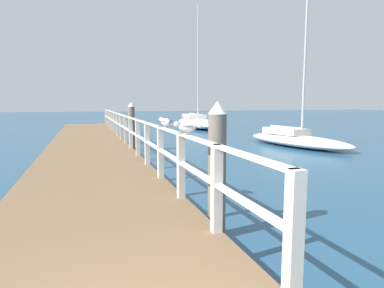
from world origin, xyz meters
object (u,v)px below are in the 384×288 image
(dock_piling_far, at_px, (132,127))
(seagull_foreground, at_px, (187,127))
(dock_piling_near, at_px, (217,170))
(boat_2, at_px, (196,122))
(seagull_background, at_px, (165,121))
(boat_1, at_px, (296,139))

(dock_piling_far, height_order, seagull_foreground, dock_piling_far)
(dock_piling_near, xyz_separation_m, dock_piling_far, (0.00, 9.60, 0.00))
(dock_piling_near, height_order, boat_2, boat_2)
(dock_piling_near, distance_m, seagull_foreground, 0.82)
(seagull_background, bearing_deg, dock_piling_near, -94.10)
(dock_piling_far, bearing_deg, boat_2, 59.68)
(dock_piling_near, distance_m, seagull_background, 1.94)
(boat_2, bearing_deg, dock_piling_near, 76.68)
(boat_1, bearing_deg, seagull_background, 31.11)
(seagull_foreground, height_order, boat_1, boat_1)
(dock_piling_near, distance_m, boat_1, 11.95)
(boat_1, distance_m, boat_2, 13.06)
(seagull_background, bearing_deg, seagull_foreground, -106.38)
(seagull_background, xyz_separation_m, boat_2, (7.62, 20.19, -1.28))
(dock_piling_near, xyz_separation_m, seagull_foreground, (-0.39, 0.31, 0.66))
(dock_piling_far, bearing_deg, dock_piling_near, -90.00)
(dock_piling_near, height_order, boat_1, boat_1)
(seagull_foreground, relative_size, boat_1, 0.06)
(dock_piling_far, xyz_separation_m, boat_1, (7.90, -0.66, -0.74))
(seagull_foreground, xyz_separation_m, boat_2, (7.63, 21.67, -1.28))
(boat_1, bearing_deg, dock_piling_near, 38.83)
(seagull_foreground, height_order, boat_2, boat_2)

